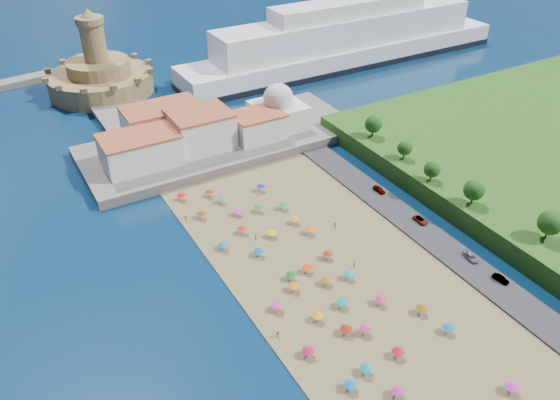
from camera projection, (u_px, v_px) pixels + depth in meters
ground at (320, 288)px, 122.28m from camera, size 700.00×700.00×0.00m
terrace at (222, 141)px, 178.28m from camera, size 90.00×36.00×3.00m
jetty at (125, 117)px, 194.50m from camera, size 18.00×70.00×2.40m
waterfront_buildings at (182, 132)px, 169.77m from camera, size 57.00×29.00×11.00m
domed_building at (278, 110)px, 181.06m from camera, size 16.00×16.00×15.00m
fortress at (100, 76)px, 213.10m from camera, size 40.00×40.00×32.40m
cruise_ship at (347, 42)px, 238.48m from camera, size 155.04×23.23×33.88m
beach_parasols at (345, 314)px, 112.66m from camera, size 31.30×118.67×2.20m
beachgoers at (299, 260)px, 128.64m from camera, size 33.78×88.37×1.83m
parked_cars at (456, 246)px, 132.64m from camera, size 2.44×70.75×1.41m
hillside_trees at (510, 211)px, 129.90m from camera, size 13.80×110.42×7.44m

